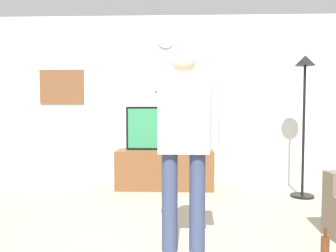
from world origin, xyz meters
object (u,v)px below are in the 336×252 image
(framed_picture, at_px, (62,87))
(person_standing_nearer_lamp, at_px, (184,137))
(floor_lamp, at_px, (304,96))
(television, at_px, (165,128))
(beverage_bottle, at_px, (325,250))
(tv_stand, at_px, (165,169))
(wall_clock, at_px, (166,40))

(framed_picture, xyz_separation_m, person_standing_nearer_lamp, (1.95, -2.61, -0.57))
(person_standing_nearer_lamp, bearing_deg, floor_lamp, 48.62)
(television, height_order, beverage_bottle, television)
(tv_stand, bearing_deg, person_standing_nearer_lamp, -83.19)
(tv_stand, height_order, framed_picture, framed_picture)
(framed_picture, distance_m, floor_lamp, 3.70)
(television, xyz_separation_m, beverage_bottle, (1.42, -2.61, -0.81))
(framed_picture, bearing_deg, tv_stand, -9.98)
(television, distance_m, beverage_bottle, 3.08)
(floor_lamp, xyz_separation_m, person_standing_nearer_lamp, (-1.67, -1.90, -0.40))
(framed_picture, bearing_deg, person_standing_nearer_lamp, -53.21)
(framed_picture, bearing_deg, floor_lamp, -11.12)
(floor_lamp, relative_size, person_standing_nearer_lamp, 1.11)
(television, distance_m, person_standing_nearer_lamp, 2.38)
(wall_clock, height_order, person_standing_nearer_lamp, wall_clock)
(tv_stand, bearing_deg, framed_picture, 170.02)
(tv_stand, relative_size, beverage_bottle, 4.96)
(person_standing_nearer_lamp, bearing_deg, television, 96.68)
(tv_stand, relative_size, wall_clock, 5.56)
(television, bearing_deg, framed_picture, 171.56)
(tv_stand, distance_m, wall_clock, 2.04)
(floor_lamp, height_order, beverage_bottle, floor_lamp)
(television, relative_size, beverage_bottle, 3.99)
(beverage_bottle, bearing_deg, floor_lamp, 76.08)
(framed_picture, bearing_deg, beverage_bottle, -42.79)
(floor_lamp, distance_m, person_standing_nearer_lamp, 2.56)
(television, bearing_deg, person_standing_nearer_lamp, -83.32)
(floor_lamp, distance_m, beverage_bottle, 2.56)
(wall_clock, distance_m, beverage_bottle, 3.87)
(tv_stand, xyz_separation_m, beverage_bottle, (1.42, -2.57, -0.18))
(television, bearing_deg, floor_lamp, -13.39)
(wall_clock, relative_size, person_standing_nearer_lamp, 0.15)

